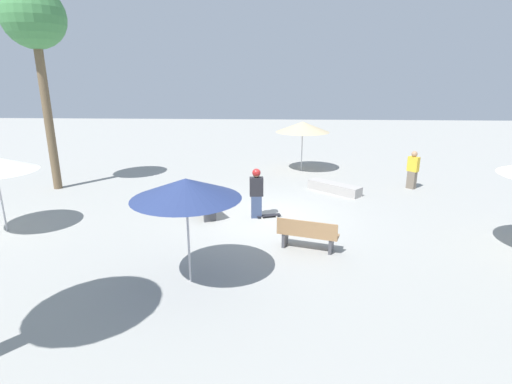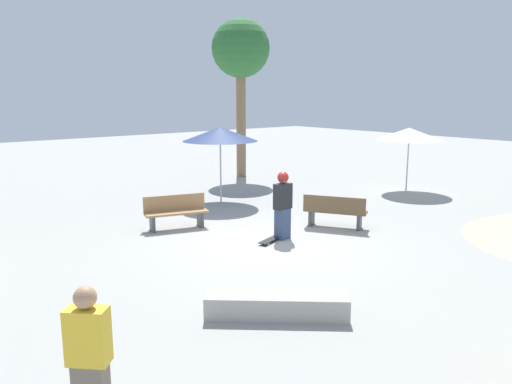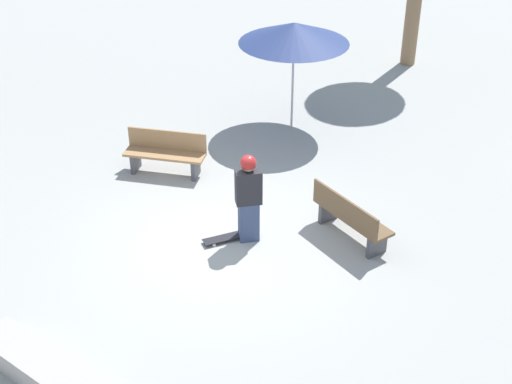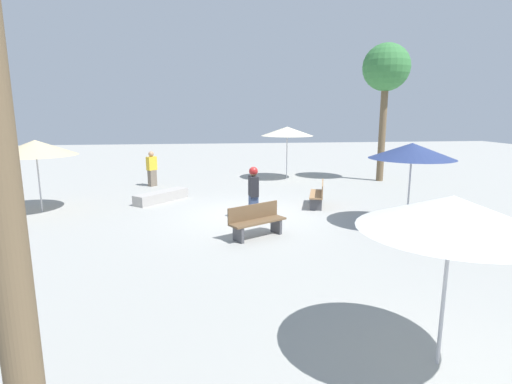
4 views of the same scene
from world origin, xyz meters
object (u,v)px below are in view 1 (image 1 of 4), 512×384
object	(u,v)px
bench_near	(204,203)
bench_far	(307,235)
skateboard	(269,215)
shade_umbrella_navy	(186,189)
bystander_watching	(413,170)
shade_umbrella_tan	(303,127)
skater_main	(256,191)
palm_tree_left	(34,22)
concrete_ledge	(334,188)

from	to	relation	value
bench_near	bench_far	world-z (taller)	same
skateboard	shade_umbrella_navy	distance (m)	5.08
bystander_watching	shade_umbrella_tan	bearing A→B (deg)	-169.75
skater_main	palm_tree_left	xyz separation A→B (m)	(-8.29, 3.08, 5.43)
skateboard	bench_far	bearing A→B (deg)	-84.68
bench_near	shade_umbrella_navy	distance (m)	4.76
skateboard	palm_tree_left	world-z (taller)	palm_tree_left
concrete_ledge	bystander_watching	size ratio (longest dim) A/B	1.30
skater_main	shade_umbrella_navy	distance (m)	4.65
bench_near	bench_far	size ratio (longest dim) A/B	0.97
skateboard	bench_far	world-z (taller)	bench_far
skateboard	bystander_watching	size ratio (longest dim) A/B	0.53
skater_main	concrete_ledge	distance (m)	4.29
concrete_ledge	shade_umbrella_navy	world-z (taller)	shade_umbrella_navy
bench_far	bystander_watching	world-z (taller)	bystander_watching
skateboard	bench_near	world-z (taller)	bench_near
shade_umbrella_navy	bystander_watching	bearing A→B (deg)	47.28
concrete_ledge	shade_umbrella_navy	xyz separation A→B (m)	(-4.21, -7.33, 1.98)
shade_umbrella_navy	palm_tree_left	world-z (taller)	palm_tree_left
skateboard	bench_far	distance (m)	2.71
palm_tree_left	bench_near	bearing A→B (deg)	-24.21
shade_umbrella_navy	bystander_watching	xyz separation A→B (m)	(7.44, 8.05, -1.40)
bench_near	bench_far	xyz separation A→B (m)	(3.18, -2.57, 0.00)
shade_umbrella_tan	skater_main	bearing A→B (deg)	-105.34
skater_main	bench_far	xyz separation A→B (m)	(1.46, -2.44, -0.45)
bench_far	shade_umbrella_tan	size ratio (longest dim) A/B	0.65
bench_near	shade_umbrella_tan	xyz separation A→B (m)	(3.58, 6.69, 1.68)
concrete_ledge	bench_far	xyz separation A→B (m)	(-1.47, -5.49, 0.24)
bench_near	bystander_watching	distance (m)	8.68
skater_main	bench_far	bearing A→B (deg)	-64.93
shade_umbrella_navy	shade_umbrella_tan	bearing A→B (deg)	74.16
skater_main	palm_tree_left	world-z (taller)	palm_tree_left
palm_tree_left	bench_far	bearing A→B (deg)	-29.53
skateboard	shade_umbrella_navy	size ratio (longest dim) A/B	0.34
bench_near	bystander_watching	xyz separation A→B (m)	(7.87, 3.65, 0.34)
shade_umbrella_navy	palm_tree_left	bearing A→B (deg)	133.59
concrete_ledge	palm_tree_left	world-z (taller)	palm_tree_left
concrete_ledge	bench_near	size ratio (longest dim) A/B	1.25
skateboard	concrete_ledge	bearing A→B (deg)	31.96
bench_near	shade_umbrella_tan	bearing A→B (deg)	-58.23
shade_umbrella_navy	shade_umbrella_tan	size ratio (longest dim) A/B	0.94
shade_umbrella_tan	palm_tree_left	distance (m)	11.61
bystander_watching	skateboard	bearing A→B (deg)	-101.40
skateboard	shade_umbrella_navy	xyz separation A→B (m)	(-1.68, -4.30, 2.11)
concrete_ledge	bench_far	distance (m)	5.69
bystander_watching	bench_near	bearing A→B (deg)	-109.60
skateboard	bench_near	distance (m)	2.15
shade_umbrella_tan	shade_umbrella_navy	bearing A→B (deg)	-105.84
bystander_watching	shade_umbrella_navy	bearing A→B (deg)	-87.18
shade_umbrella_navy	palm_tree_left	size ratio (longest dim) A/B	0.31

